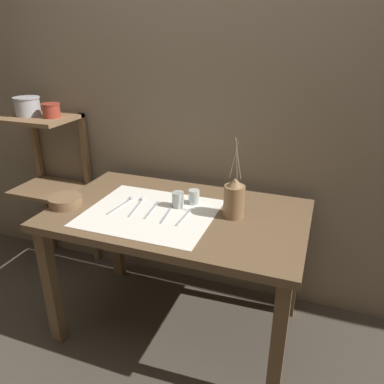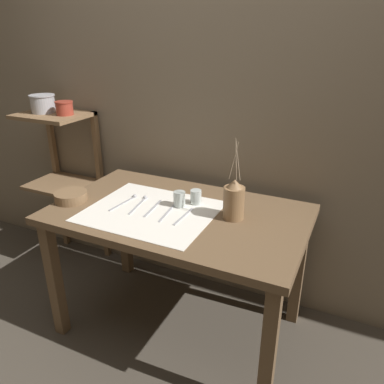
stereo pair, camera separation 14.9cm
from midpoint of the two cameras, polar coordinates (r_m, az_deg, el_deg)
The scene contains 16 objects.
ground_plane at distance 2.34m, azimuth -3.89°, elevation -19.61°, with size 12.00×12.00×0.00m, color #473F35.
stone_wall_back at distance 2.21m, azimuth 0.61°, elevation 13.15°, with size 7.00×0.06×2.40m.
wooden_table at distance 1.95m, azimuth -4.40°, elevation -5.51°, with size 1.30×0.78×0.75m.
wooden_shelf_unit at distance 2.71m, azimuth -22.23°, elevation 3.81°, with size 0.44×0.35×1.10m.
linen_cloth at distance 1.91m, azimuth -8.61°, elevation -3.17°, with size 0.64×0.54×0.00m.
pitcher_with_flowers at distance 1.82m, azimuth 4.11°, elevation -1.09°, with size 0.10×0.10×0.40m.
wooden_bowl at distance 2.09m, azimuth -20.68°, elevation -1.33°, with size 0.17×0.17×0.05m.
glass_tumbler_near at distance 1.94m, azimuth -4.37°, elevation -1.18°, with size 0.06×0.06×0.08m.
glass_tumbler_far at distance 1.97m, azimuth -1.87°, elevation -0.78°, with size 0.06×0.06×0.08m.
spoon_outer at distance 2.04m, azimuth -12.04°, elevation -1.48°, with size 0.04×0.22×0.02m.
spoon_inner at distance 2.01m, azimuth -10.13°, elevation -1.68°, with size 0.05×0.21×0.02m.
fork_inner at distance 1.93m, azimuth -8.38°, elevation -2.76°, with size 0.03×0.20×0.00m.
fork_outer at distance 1.88m, azimuth -6.10°, elevation -3.39°, with size 0.04×0.20×0.00m.
knife_center at distance 1.85m, azimuth -3.51°, elevation -3.80°, with size 0.01×0.20×0.00m.
metal_pot_large at distance 2.63m, azimuth -25.35°, elevation 11.80°, with size 0.16×0.16×0.11m.
metal_pot_small at distance 2.51m, azimuth -22.32°, elevation 11.49°, with size 0.11×0.11×0.09m.
Camera 1 is at (0.66, -1.58, 1.59)m, focal length 35.00 mm.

